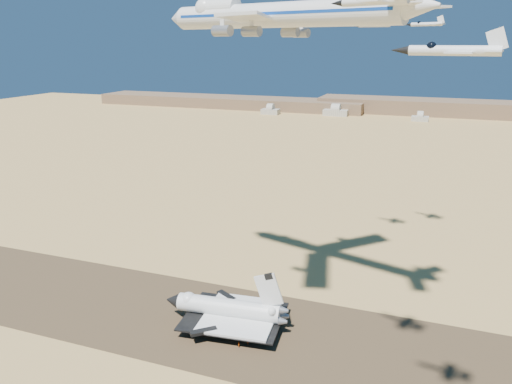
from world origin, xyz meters
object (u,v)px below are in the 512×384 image
(chase_jet_a, at_px, (373,1))
(crew_c, at_px, (248,342))
(chase_jet_d, at_px, (373,25))
(crew_a, at_px, (245,337))
(chase_jet_b, at_px, (451,50))
(carrier_747, at_px, (271,15))
(crew_b, at_px, (239,344))
(chase_jet_e, at_px, (426,24))
(shuttle, at_px, (228,310))

(chase_jet_a, bearing_deg, crew_c, 164.58)
(crew_c, xyz_separation_m, chase_jet_d, (21.40, 73.05, 92.25))
(crew_a, distance_m, chase_jet_d, 118.49)
(chase_jet_b, xyz_separation_m, chase_jet_d, (-26.57, 116.10, 7.06))
(crew_a, height_order, chase_jet_a, chase_jet_a)
(chase_jet_a, xyz_separation_m, chase_jet_d, (-12.77, 98.39, -1.07))
(carrier_747, distance_m, crew_c, 96.10)
(crew_b, distance_m, chase_jet_d, 121.18)
(crew_a, distance_m, chase_jet_e, 132.15)
(chase_jet_d, bearing_deg, crew_b, -98.96)
(carrier_747, bearing_deg, chase_jet_d, 83.14)
(carrier_747, height_order, chase_jet_d, carrier_747)
(crew_c, bearing_deg, chase_jet_d, -68.21)
(chase_jet_d, bearing_deg, chase_jet_b, -68.74)
(crew_c, bearing_deg, chase_jet_e, -75.98)
(chase_jet_b, bearing_deg, chase_jet_a, 135.78)
(chase_jet_e, bearing_deg, chase_jet_d, -120.11)
(crew_c, bearing_deg, crew_a, -15.69)
(shuttle, bearing_deg, chase_jet_d, 58.35)
(chase_jet_a, bearing_deg, carrier_747, 147.90)
(chase_jet_a, relative_size, chase_jet_e, 1.06)
(shuttle, xyz_separation_m, crew_a, (8.19, -5.65, -4.53))
(crew_a, distance_m, crew_c, 3.16)
(crew_b, xyz_separation_m, chase_jet_e, (40.99, 89.13, 92.84))
(crew_b, distance_m, crew_c, 2.81)
(shuttle, distance_m, crew_b, 13.70)
(chase_jet_d, bearing_deg, carrier_747, -104.73)
(chase_jet_a, bearing_deg, crew_b, 168.27)
(shuttle, xyz_separation_m, crew_c, (10.06, -8.20, -4.44))
(shuttle, xyz_separation_m, chase_jet_a, (44.22, -33.54, 88.88))
(chase_jet_d, bearing_deg, chase_jet_e, 47.12)
(chase_jet_b, bearing_deg, crew_a, 145.39)
(crew_c, xyz_separation_m, chase_jet_a, (34.17, -25.33, 93.33))
(carrier_747, relative_size, chase_jet_a, 5.53)
(chase_jet_d, bearing_deg, shuttle, -107.51)
(shuttle, height_order, crew_b, shuttle)
(crew_a, relative_size, chase_jet_d, 0.11)
(shuttle, relative_size, chase_jet_a, 2.59)
(shuttle, relative_size, crew_b, 22.80)
(crew_c, height_order, chase_jet_b, chase_jet_b)
(crew_b, relative_size, crew_c, 1.00)
(carrier_747, height_order, crew_a, carrier_747)
(shuttle, distance_m, crew_c, 13.72)
(carrier_747, relative_size, chase_jet_b, 5.57)
(shuttle, bearing_deg, chase_jet_e, 52.39)
(chase_jet_e, bearing_deg, shuttle, -100.70)
(chase_jet_b, bearing_deg, crew_c, 145.94)
(chase_jet_a, distance_m, chase_jet_e, 112.60)
(carrier_747, xyz_separation_m, chase_jet_b, (48.65, -64.34, -8.51))
(shuttle, relative_size, crew_a, 25.29)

